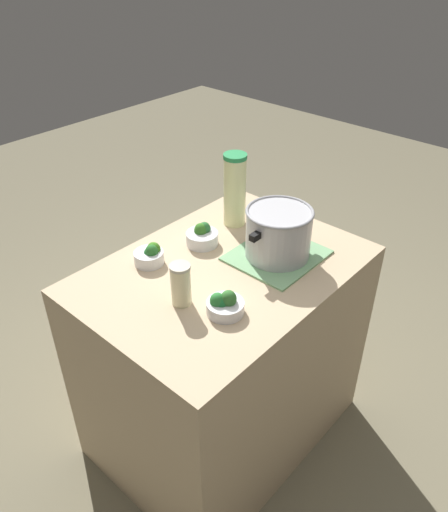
{
  "coord_description": "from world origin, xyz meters",
  "views": [
    {
      "loc": [
        1.1,
        0.98,
        1.94
      ],
      "look_at": [
        0.0,
        0.0,
        0.94
      ],
      "focal_mm": 35.21,
      "sensor_mm": 36.0,
      "label": 1
    }
  ],
  "objects": [
    {
      "name": "broccoli_bowl_back",
      "position": [
        0.18,
        0.17,
        0.92
      ],
      "size": [
        0.12,
        0.12,
        0.08
      ],
      "color": "silver",
      "rests_on": "counter_slab"
    },
    {
      "name": "mason_jar",
      "position": [
        0.24,
        0.03,
        0.97
      ],
      "size": [
        0.07,
        0.07,
        0.15
      ],
      "color": "beige",
      "rests_on": "counter_slab"
    },
    {
      "name": "broccoli_bowl_center",
      "position": [
        -0.06,
        -0.17,
        0.93
      ],
      "size": [
        0.12,
        0.12,
        0.09
      ],
      "color": "silver",
      "rests_on": "counter_slab"
    },
    {
      "name": "lemonade_pitcher",
      "position": [
        -0.27,
        -0.18,
        1.04
      ],
      "size": [
        0.09,
        0.09,
        0.3
      ],
      "color": "beige",
      "rests_on": "counter_slab"
    },
    {
      "name": "dish_cloth",
      "position": [
        -0.19,
        0.1,
        0.9
      ],
      "size": [
        0.33,
        0.29,
        0.01
      ],
      "primitive_type": "cube",
      "color": "#7EB27D",
      "rests_on": "counter_slab"
    },
    {
      "name": "ground_plane",
      "position": [
        0.0,
        0.0,
        0.0
      ],
      "size": [
        8.0,
        8.0,
        0.0
      ],
      "primitive_type": "plane",
      "color": "#756E55"
    },
    {
      "name": "broccoli_bowl_front",
      "position": [
        0.16,
        -0.22,
        0.92
      ],
      "size": [
        0.11,
        0.11,
        0.08
      ],
      "color": "silver",
      "rests_on": "counter_slab"
    },
    {
      "name": "cooking_pot",
      "position": [
        -0.19,
        0.1,
        1.0
      ],
      "size": [
        0.31,
        0.24,
        0.19
      ],
      "color": "#B7B7BC",
      "rests_on": "dish_cloth"
    },
    {
      "name": "counter_slab",
      "position": [
        0.0,
        0.0,
        0.45
      ],
      "size": [
        1.03,
        0.75,
        0.89
      ],
      "primitive_type": "cube",
      "color": "tan",
      "rests_on": "ground_plane"
    }
  ]
}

